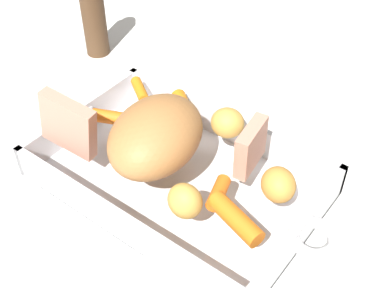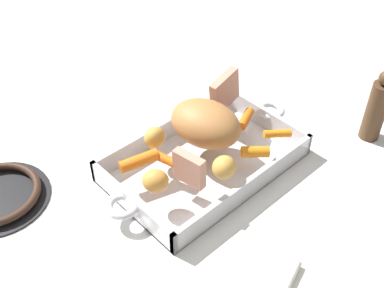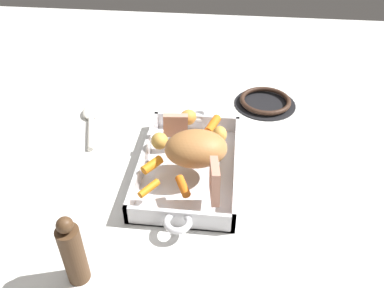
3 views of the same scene
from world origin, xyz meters
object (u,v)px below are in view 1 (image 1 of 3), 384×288
Objects in this scene: roast_slice_thick at (251,147)px; baby_carrot_short at (183,105)px; baby_carrot_northwest at (140,90)px; roasting_dish at (178,176)px; roast_slice_outer at (68,125)px; potato_golden_large at (185,201)px; baby_carrot_southeast at (218,193)px; baby_carrot_long at (113,117)px; potato_corner at (278,185)px; pork_roast at (156,136)px; baby_carrot_northeast at (236,219)px; pepper_mill at (93,15)px; potato_near_roast at (228,123)px.

roast_slice_thick reaches higher than baby_carrot_short.
roasting_dish is at bearing -29.43° from baby_carrot_northwest.
roasting_dish is 5.86× the size of roast_slice_outer.
baby_carrot_short is 0.19m from potato_golden_large.
roast_slice_thick is 1.27× the size of baby_carrot_southeast.
baby_carrot_northwest is at bearing 172.31° from roast_slice_thick.
potato_corner reaches higher than baby_carrot_long.
potato_corner is at bearing 13.40° from pork_roast.
potato_golden_large is at bearing -36.11° from baby_carrot_northwest.
baby_carrot_northeast is at bearing -29.77° from baby_carrot_southeast.
potato_golden_large reaches higher than baby_carrot_long.
potato_golden_large is 0.27× the size of pepper_mill.
pepper_mill is at bearing 147.92° from pork_roast.
potato_near_roast is at bearing 150.38° from roast_slice_thick.
roast_slice_thick reaches higher than baby_carrot_southeast.
potato_golden_large is at bearing -51.23° from baby_carrot_short.
baby_carrot_long is at bearing 84.18° from roast_slice_outer.
baby_carrot_short is 0.20m from potato_corner.
potato_corner reaches higher than baby_carrot_northeast.
roast_slice_thick is 0.38× the size of pepper_mill.
roast_slice_outer is 0.08m from baby_carrot_long.
potato_near_roast is (-0.05, 0.03, -0.01)m from roast_slice_thick.
roast_slice_thick is at bearing -17.47° from pepper_mill.
baby_carrot_southeast is 0.93× the size of baby_carrot_short.
roasting_dish is 0.12m from baby_carrot_long.
roast_slice_thick is 1.37× the size of potato_near_roast.
pepper_mill is (-0.43, 0.21, 0.01)m from baby_carrot_northeast.
roast_slice_thick is at bearing -14.80° from baby_carrot_short.
roasting_dish is at bearing -172.29° from potato_corner.
baby_carrot_northeast is 0.07m from potato_corner.
baby_carrot_northwest is 1.22× the size of potato_golden_large.
potato_corner reaches higher than baby_carrot_northwest.
roasting_dish is 0.11m from potato_golden_large.
baby_carrot_northeast is at bearing -25.78° from baby_carrot_northwest.
baby_carrot_northwest is at bearing 143.89° from potato_golden_large.
baby_carrot_northeast is at bearing -26.33° from pepper_mill.
potato_corner is 1.05× the size of potato_golden_large.
baby_carrot_northeast reaches higher than baby_carrot_short.
baby_carrot_northeast is at bearing -12.06° from baby_carrot_long.
roast_slice_thick is 0.06m from potato_corner.
roasting_dish is 8.72× the size of baby_carrot_short.
baby_carrot_short reaches higher than roasting_dish.
pepper_mill is at bearing 154.02° from baby_carrot_southeast.
potato_near_roast is (0.15, 0.00, 0.01)m from baby_carrot_northwest.
baby_carrot_short is 0.08m from potato_near_roast.
roast_slice_outer is 1.59× the size of baby_carrot_southeast.
baby_carrot_southeast is at bearing -25.00° from baby_carrot_northwest.
pepper_mill reaches higher than baby_carrot_short.
baby_carrot_southeast is 0.88× the size of baby_carrot_long.
pork_roast is 0.90× the size of pepper_mill.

